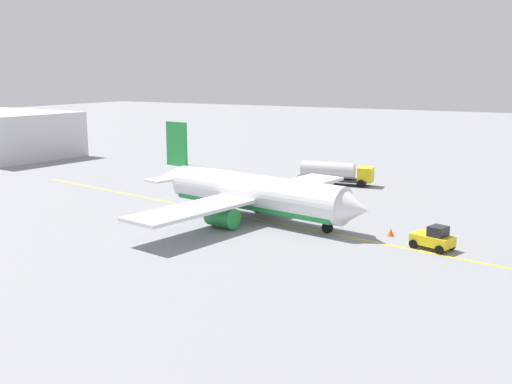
# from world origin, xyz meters

# --- Properties ---
(ground_plane) EXTENTS (400.00, 400.00, 0.00)m
(ground_plane) POSITION_xyz_m (0.00, 0.00, 0.00)
(ground_plane) COLOR gray
(airplane) EXTENTS (28.70, 31.88, 9.88)m
(airplane) POSITION_xyz_m (-0.45, 0.08, 2.75)
(airplane) COLOR white
(airplane) RESTS_ON ground
(fuel_tanker) EXTENTS (11.20, 4.23, 3.15)m
(fuel_tanker) POSITION_xyz_m (-0.56, 23.53, 1.73)
(fuel_tanker) COLOR #2D2D33
(fuel_tanker) RESTS_ON ground
(pushback_tug) EXTENTS (4.02, 3.17, 2.20)m
(pushback_tug) POSITION_xyz_m (19.43, -1.93, 1.01)
(pushback_tug) COLOR yellow
(pushback_tug) RESTS_ON ground
(refueling_worker) EXTENTS (0.38, 0.54, 1.71)m
(refueling_worker) POSITION_xyz_m (1.73, 16.85, 0.82)
(refueling_worker) COLOR navy
(refueling_worker) RESTS_ON ground
(safety_cone_nose) EXTENTS (0.67, 0.67, 0.75)m
(safety_cone_nose) POSITION_xyz_m (14.74, 0.55, 0.37)
(safety_cone_nose) COLOR #F2590F
(safety_cone_nose) RESTS_ON ground
(distant_hangar) EXTENTS (27.82, 21.67, 8.34)m
(distant_hangar) POSITION_xyz_m (-66.75, 19.63, 4.17)
(distant_hangar) COLOR silver
(distant_hangar) RESTS_ON ground
(taxi_line_marking) EXTENTS (77.43, 13.32, 0.01)m
(taxi_line_marking) POSITION_xyz_m (0.00, 0.00, 0.01)
(taxi_line_marking) COLOR yellow
(taxi_line_marking) RESTS_ON ground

